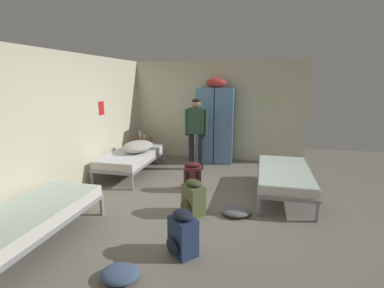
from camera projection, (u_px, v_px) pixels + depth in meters
ground_plane at (188, 202)px, 4.87m from camera, size 9.30×9.30×0.00m
room_backdrop at (146, 117)px, 6.08m from camera, size 4.39×5.87×2.50m
locker_bank at (215, 124)px, 7.14m from camera, size 0.90×0.55×2.07m
shelf_unit at (143, 146)px, 7.51m from camera, size 0.38×0.30×0.57m
bed_left_rear at (132, 157)px, 6.31m from camera, size 0.90×1.90×0.49m
bed_left_front at (30, 216)px, 3.55m from camera, size 0.90×1.90×0.49m
bed_right at (284, 175)px, 5.09m from camera, size 0.90×1.90×0.49m
bedding_heap at (138, 146)px, 6.30m from camera, size 0.63×0.87×0.23m
person_traveler at (196, 127)px, 6.48m from camera, size 0.51×0.23×1.63m
water_bottle at (140, 134)px, 7.48m from camera, size 0.07×0.07×0.21m
lotion_bottle at (145, 135)px, 7.40m from camera, size 0.06×0.06×0.14m
backpack_olive at (193, 198)px, 4.40m from camera, size 0.42×0.42×0.55m
backpack_maroon at (193, 177)px, 5.36m from camera, size 0.36×0.37×0.55m
backpack_navy at (182, 234)px, 3.36m from camera, size 0.42×0.42×0.55m
clothes_pile_grey at (236, 211)px, 4.42m from camera, size 0.45×0.42×0.12m
clothes_pile_denim at (120, 274)px, 2.97m from camera, size 0.41×0.36×0.13m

